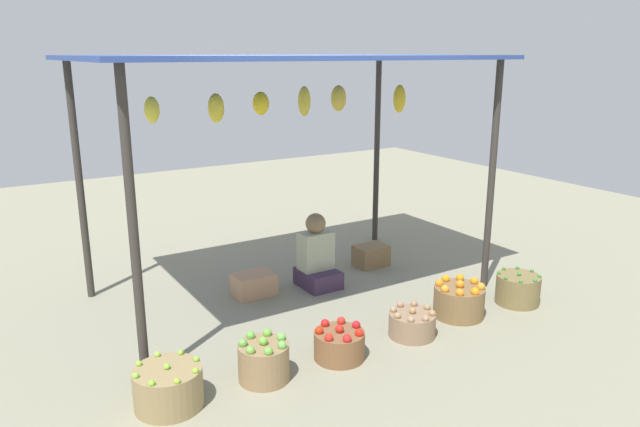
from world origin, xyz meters
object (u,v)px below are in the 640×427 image
object	(u,v)px
basket_potatoes	(412,324)
basket_oranges	(459,300)
wooden_crate_near_vendor	(371,256)
wooden_crate_stacked_rear	(254,284)
basket_green_apples	(264,361)
vendor_person	(317,259)
basket_red_tomatoes	(339,344)
basket_green_chilies	(518,289)
basket_limes	(168,387)

from	to	relation	value
basket_potatoes	basket_oranges	distance (m)	0.64
wooden_crate_near_vendor	basket_oranges	bearing A→B (deg)	-94.73
wooden_crate_near_vendor	wooden_crate_stacked_rear	distance (m)	1.52
wooden_crate_stacked_rear	wooden_crate_near_vendor	bearing A→B (deg)	2.62
basket_green_apples	wooden_crate_stacked_rear	world-z (taller)	basket_green_apples
vendor_person	wooden_crate_near_vendor	size ratio (longest dim) A/B	2.10
vendor_person	basket_red_tomatoes	distance (m)	1.57
basket_red_tomatoes	basket_green_apples	bearing A→B (deg)	177.54
basket_red_tomatoes	basket_potatoes	size ratio (longest dim) A/B	1.01
basket_potatoes	basket_green_chilies	xyz separation A→B (m)	(1.33, -0.01, 0.03)
vendor_person	basket_oranges	size ratio (longest dim) A/B	1.68
basket_green_chilies	basket_oranges	bearing A→B (deg)	172.86
basket_green_apples	basket_red_tomatoes	xyz separation A→B (m)	(0.66, -0.03, -0.03)
basket_red_tomatoes	wooden_crate_near_vendor	size ratio (longest dim) A/B	1.10
basket_oranges	basket_green_chilies	bearing A→B (deg)	-7.14
vendor_person	wooden_crate_stacked_rear	bearing A→B (deg)	169.71
vendor_person	basket_oranges	world-z (taller)	vendor_person
basket_limes	basket_oranges	bearing A→B (deg)	0.23
basket_red_tomatoes	basket_oranges	distance (m)	1.39
basket_green_apples	basket_potatoes	distance (m)	1.41
basket_oranges	vendor_person	bearing A→B (deg)	118.45
basket_potatoes	basket_green_apples	bearing A→B (deg)	178.62
basket_green_apples	basket_red_tomatoes	bearing A→B (deg)	-2.46
basket_green_apples	basket_green_chilies	xyz separation A→B (m)	(2.74, -0.04, -0.01)
basket_red_tomatoes	basket_green_chilies	world-z (taller)	basket_green_chilies
basket_limes	basket_green_apples	distance (m)	0.72
basket_oranges	basket_green_chilies	xyz separation A→B (m)	(0.70, -0.09, -0.01)
vendor_person	wooden_crate_stacked_rear	xyz separation A→B (m)	(-0.67, 0.12, -0.19)
basket_limes	basket_potatoes	bearing A→B (deg)	-1.92
vendor_person	basket_oranges	distance (m)	1.53
vendor_person	basket_potatoes	world-z (taller)	vendor_person
basket_green_chilies	basket_potatoes	bearing A→B (deg)	179.78
vendor_person	wooden_crate_near_vendor	bearing A→B (deg)	12.68
basket_red_tomatoes	basket_oranges	size ratio (longest dim) A/B	0.88
vendor_person	basket_potatoes	bearing A→B (deg)	-86.33
basket_limes	basket_potatoes	world-z (taller)	basket_limes
wooden_crate_near_vendor	basket_red_tomatoes	bearing A→B (deg)	-133.25
basket_red_tomatoes	wooden_crate_stacked_rear	bearing A→B (deg)	90.44
vendor_person	basket_green_apples	size ratio (longest dim) A/B	2.03
wooden_crate_near_vendor	wooden_crate_stacked_rear	size ratio (longest dim) A/B	0.93
basket_potatoes	wooden_crate_near_vendor	distance (m)	1.78
basket_oranges	basket_green_chilies	world-z (taller)	basket_oranges
basket_limes	basket_green_apples	bearing A→B (deg)	-2.98
basket_green_apples	wooden_crate_stacked_rear	bearing A→B (deg)	66.79
basket_limes	basket_red_tomatoes	bearing A→B (deg)	-2.73
basket_green_chilies	wooden_crate_stacked_rear	world-z (taller)	basket_green_chilies
basket_green_chilies	basket_green_apples	bearing A→B (deg)	179.18
basket_limes	basket_potatoes	size ratio (longest dim) A/B	1.18
basket_green_apples	wooden_crate_stacked_rear	distance (m)	1.64
wooden_crate_near_vendor	wooden_crate_stacked_rear	bearing A→B (deg)	-177.38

